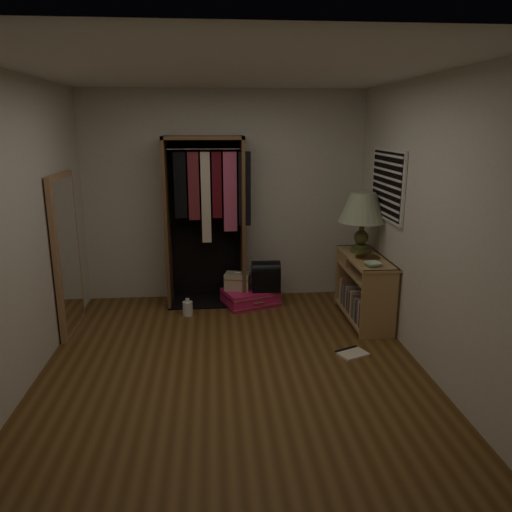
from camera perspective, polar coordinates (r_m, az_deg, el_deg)
The scene contains 13 objects.
ground at distance 4.77m, azimuth -2.67°, elevation -12.36°, with size 4.00×4.00×0.00m, color brown.
room_walls at distance 4.35m, azimuth -1.93°, elevation 5.82°, with size 3.52×4.02×2.60m.
console_bookshelf at distance 5.83m, azimuth 12.13°, elevation -3.35°, with size 0.42×1.12×0.75m.
open_wardrobe at distance 6.09m, azimuth -5.39°, elevation 5.64°, with size 1.02×0.50×2.05m.
floor_mirror at distance 5.63m, azimuth -20.80°, elevation 0.17°, with size 0.06×0.80×1.70m.
pink_suitcase at distance 6.22m, azimuth -0.66°, elevation -4.73°, with size 0.77×0.67×0.20m.
train_case at distance 6.18m, azimuth -2.13°, elevation -2.88°, with size 0.35×0.28×0.22m.
black_bag at distance 6.11m, azimuth 1.13°, elevation -2.22°, with size 0.35×0.23×0.38m.
table_lamp at distance 5.80m, azimuth 12.10°, elevation 5.30°, with size 0.60×0.60×0.69m.
brass_tray at distance 5.64m, azimuth 12.65°, elevation -0.14°, with size 0.33×0.33×0.02m.
ceramic_bowl at distance 5.33m, azimuth 13.18°, elevation -0.92°, with size 0.17×0.17×0.04m, color #B5D9BA.
white_jug at distance 5.95m, azimuth -7.81°, elevation -5.92°, with size 0.12×0.12×0.21m.
floor_book at distance 5.06m, azimuth 10.82°, elevation -10.82°, with size 0.34×0.31×0.03m.
Camera 1 is at (-0.15, -4.25, 2.18)m, focal length 35.00 mm.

